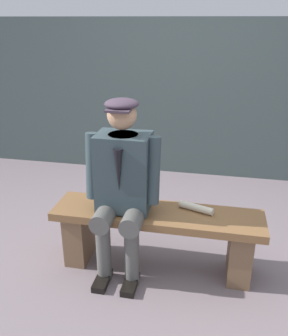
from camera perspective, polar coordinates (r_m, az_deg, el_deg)
The scene contains 5 objects.
ground_plane at distance 3.04m, azimuth 1.93°, elevation -15.00°, with size 30.00×30.00×0.00m, color slate.
bench at distance 2.86m, azimuth 2.01°, elevation -9.80°, with size 1.60×0.39×0.49m.
seated_man at distance 2.66m, azimuth -3.43°, elevation -2.09°, with size 0.56×0.55×1.35m.
rolled_magazine at distance 2.80m, azimuth 8.19°, elevation -6.17°, with size 0.06×0.06×0.27m, color beige.
stadium_wall at distance 4.57m, azimuth 6.59°, elevation 10.74°, with size 12.00×0.24×1.87m, color #435251.
Camera 1 is at (-0.39, 2.39, 1.85)m, focal length 38.87 mm.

